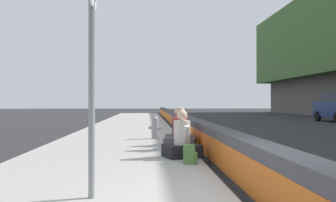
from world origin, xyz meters
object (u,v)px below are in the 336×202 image
at_px(seated_person_rear, 179,133).
at_px(backpack, 190,154).
at_px(seated_person_foreground, 182,142).
at_px(fire_hydrant, 155,126).
at_px(seated_person_middle, 180,136).
at_px(route_sign_post, 92,47).

xyz_separation_m(seated_person_rear, backpack, (-3.43, 0.06, -0.17)).
distance_m(seated_person_foreground, backpack, 0.91).
distance_m(fire_hydrant, seated_person_middle, 3.10).
relative_size(seated_person_middle, seated_person_rear, 1.02).
height_order(seated_person_middle, backpack, seated_person_middle).
bearing_deg(fire_hydrant, seated_person_foreground, -173.02).
xyz_separation_m(seated_person_foreground, backpack, (-0.90, -0.08, -0.16)).
xyz_separation_m(seated_person_foreground, seated_person_rear, (2.53, -0.14, 0.01)).
xyz_separation_m(fire_hydrant, seated_person_middle, (-3.03, -0.65, -0.08)).
bearing_deg(seated_person_middle, route_sign_post, 161.94).
height_order(route_sign_post, seated_person_rear, route_sign_post).
distance_m(route_sign_post, seated_person_middle, 5.69).
bearing_deg(seated_person_foreground, seated_person_middle, -3.54).
bearing_deg(seated_person_middle, backpack, 179.60).
xyz_separation_m(seated_person_middle, seated_person_rear, (1.04, -0.04, -0.01)).
distance_m(route_sign_post, seated_person_rear, 6.66).
height_order(fire_hydrant, seated_person_foreground, seated_person_foreground).
bearing_deg(seated_person_rear, seated_person_middle, 177.65).
bearing_deg(seated_person_foreground, seated_person_rear, -3.05).
bearing_deg(seated_person_middle, seated_person_foreground, 176.46).
relative_size(fire_hydrant, backpack, 2.20).
bearing_deg(backpack, route_sign_post, 149.00).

